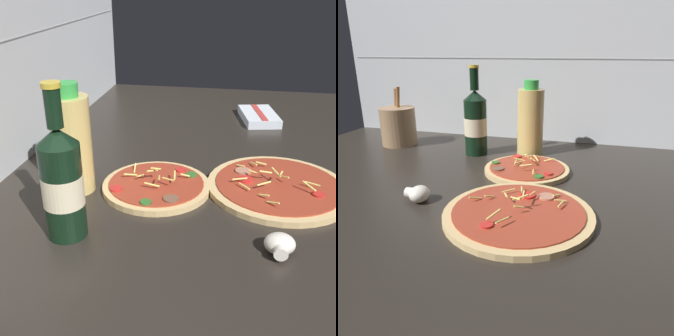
# 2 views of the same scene
# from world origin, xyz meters

# --- Properties ---
(counter_slab) EXTENTS (1.60, 0.90, 0.03)m
(counter_slab) POSITION_xyz_m (0.00, 0.00, 0.01)
(counter_slab) COLOR #28231E
(counter_slab) RESTS_ON ground
(pizza_near) EXTENTS (0.29, 0.29, 0.04)m
(pizza_near) POSITION_xyz_m (0.01, -0.13, 0.03)
(pizza_near) COLOR tan
(pizza_near) RESTS_ON counter_slab
(pizza_far) EXTENTS (0.22, 0.22, 0.05)m
(pizza_far) POSITION_xyz_m (-0.03, 0.12, 0.03)
(pizza_far) COLOR tan
(pizza_far) RESTS_ON counter_slab
(beer_bottle) EXTENTS (0.07, 0.07, 0.26)m
(beer_bottle) POSITION_xyz_m (-0.22, 0.23, 0.12)
(beer_bottle) COLOR black
(beer_bottle) RESTS_ON counter_slab
(oil_bottle) EXTENTS (0.08, 0.08, 0.22)m
(oil_bottle) POSITION_xyz_m (-0.06, 0.28, 0.13)
(oil_bottle) COLOR #D6B766
(oil_bottle) RESTS_ON counter_slab
(mushroom_left) EXTENTS (0.05, 0.05, 0.03)m
(mushroom_left) POSITION_xyz_m (-0.21, -0.12, 0.04)
(mushroom_left) COLOR white
(mushroom_left) RESTS_ON counter_slab
(dish_towel) EXTENTS (0.18, 0.13, 0.03)m
(dish_towel) POSITION_xyz_m (0.45, -0.10, 0.04)
(dish_towel) COLOR silver
(dish_towel) RESTS_ON counter_slab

